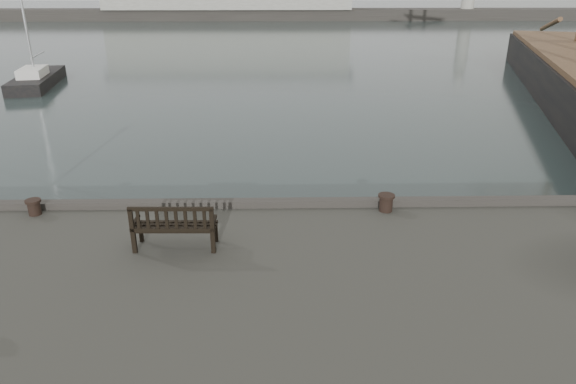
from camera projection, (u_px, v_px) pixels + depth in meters
The scene contains 5 objects.
ground at pixel (236, 256), 14.05m from camera, with size 400.00×400.00×0.00m, color black.
bench at pixel (175, 234), 11.15m from camera, with size 1.81×0.65×1.03m.
bollard_left at pixel (34, 207), 12.79m from camera, with size 0.38×0.38×0.40m, color black.
bollard_right at pixel (386, 203), 12.99m from camera, with size 0.42×0.42×0.44m, color black.
yacht_d at pixel (38, 82), 36.83m from camera, with size 3.76×8.82×10.90m.
Camera 1 is at (1.16, -12.35, 6.99)m, focal length 32.00 mm.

